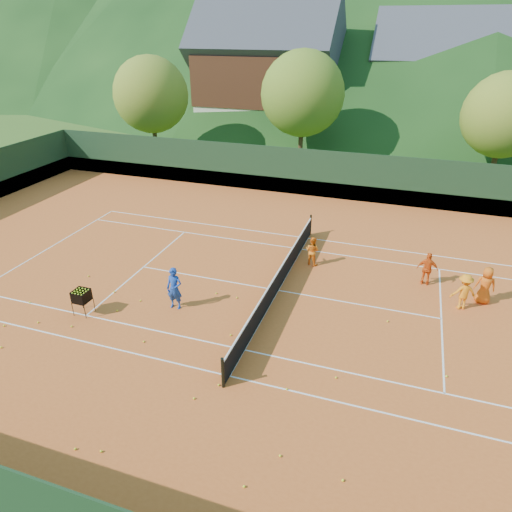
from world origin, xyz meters
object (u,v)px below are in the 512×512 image
(coach, at_px, (174,288))
(student_a, at_px, (312,251))
(chalet_mid, at_px, (438,82))
(student_b, at_px, (427,269))
(student_d, at_px, (464,292))
(student_c, at_px, (485,285))
(tennis_net, at_px, (278,280))
(chalet_left, at_px, (267,73))
(ball_hopper, at_px, (81,296))

(coach, distance_m, student_a, 6.76)
(coach, relative_size, chalet_mid, 0.14)
(student_b, relative_size, student_d, 0.99)
(student_b, xyz_separation_m, chalet_mid, (0.22, 31.49, 4.24))
(student_c, distance_m, student_d, 1.10)
(tennis_net, relative_size, chalet_left, 0.87)
(student_b, relative_size, tennis_net, 0.12)
(coach, relative_size, ball_hopper, 1.71)
(coach, height_order, ball_hopper, coach)
(ball_hopper, xyz_separation_m, chalet_mid, (12.57, 37.99, 4.22))
(student_d, distance_m, tennis_net, 7.17)
(student_a, relative_size, student_d, 0.91)
(student_a, bearing_deg, ball_hopper, 60.59)
(chalet_left, bearing_deg, student_a, -68.37)
(ball_hopper, bearing_deg, coach, 25.32)
(student_d, distance_m, chalet_mid, 33.28)
(student_a, height_order, chalet_left, chalet_left)
(student_d, height_order, chalet_mid, chalet_mid)
(student_c, relative_size, chalet_mid, 0.12)
(chalet_left, bearing_deg, ball_hopper, -84.23)
(chalet_mid, bearing_deg, student_d, -88.09)
(student_c, distance_m, chalet_mid, 32.59)
(coach, distance_m, student_d, 11.10)
(chalet_left, bearing_deg, coach, -78.57)
(chalet_left, distance_m, chalet_mid, 16.51)
(tennis_net, height_order, ball_hopper, tennis_net)
(chalet_mid, bearing_deg, student_a, -99.45)
(student_c, xyz_separation_m, chalet_left, (-17.92, 28.27, 4.85))
(coach, bearing_deg, student_b, 26.56)
(student_c, height_order, tennis_net, student_c)
(ball_hopper, relative_size, chalet_left, 0.07)
(student_c, relative_size, tennis_net, 0.13)
(student_b, distance_m, student_c, 2.28)
(chalet_left, height_order, chalet_mid, chalet_left)
(student_a, distance_m, student_d, 6.54)
(ball_hopper, bearing_deg, student_c, 21.57)
(tennis_net, height_order, chalet_left, chalet_left)
(student_d, bearing_deg, coach, 0.16)
(chalet_left, bearing_deg, student_d, -59.47)
(tennis_net, bearing_deg, student_b, 23.44)
(student_d, bearing_deg, student_a, -33.86)
(student_c, xyz_separation_m, chalet_mid, (-1.92, 32.27, 4.19))
(tennis_net, bearing_deg, student_a, 73.85)
(student_b, height_order, chalet_left, chalet_left)
(student_a, xyz_separation_m, ball_hopper, (-7.37, -6.76, 0.07))
(student_b, distance_m, chalet_mid, 31.78)
(chalet_left, bearing_deg, tennis_net, -71.57)
(student_c, bearing_deg, coach, 20.66)
(chalet_mid, bearing_deg, ball_hopper, -108.30)
(coach, height_order, chalet_mid, chalet_mid)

